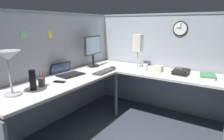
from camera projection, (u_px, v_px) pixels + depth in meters
name	position (u px, v px, depth m)	size (l,w,h in m)	color
ground_plane	(119.00, 122.00, 2.85)	(6.80, 6.80, 0.00)	#383D47
cubicle_wall_back	(56.00, 68.00, 2.82)	(2.57, 0.12, 1.58)	#999EA8
cubicle_wall_right	(160.00, 62.00, 3.24)	(0.12, 2.37, 1.58)	#999EA8
desk	(117.00, 85.00, 2.56)	(2.35, 2.15, 0.73)	silver
monitor	(93.00, 49.00, 3.12)	(0.46, 0.20, 0.50)	#232326
laptop	(66.00, 72.00, 2.70)	(0.38, 0.41, 0.22)	black
keyboard	(104.00, 72.00, 2.81)	(0.43, 0.14, 0.02)	#38383D
computer_mouse	(113.00, 67.00, 3.04)	(0.06, 0.10, 0.03)	black
desk_lamp_dome	(8.00, 59.00, 1.83)	(0.24, 0.24, 0.44)	#B7BABF
pen_cup	(42.00, 82.00, 2.17)	(0.08, 0.08, 0.18)	#4C4C51
cell_phone	(59.00, 82.00, 2.34)	(0.07, 0.14, 0.01)	black
thermos_flask	(33.00, 80.00, 2.05)	(0.07, 0.07, 0.22)	black
office_phone	(181.00, 72.00, 2.67)	(0.21, 0.23, 0.11)	black
book_stack	(207.00, 76.00, 2.52)	(0.31, 0.24, 0.04)	silver
desk_lamp_paper	(138.00, 44.00, 2.99)	(0.13, 0.13, 0.53)	#B7BABF
coffee_mug	(146.00, 67.00, 2.92)	(0.08, 0.08, 0.10)	silver
tissue_box	(158.00, 69.00, 2.84)	(0.12, 0.12, 0.09)	beige
wall_clock	(180.00, 29.00, 2.90)	(0.04, 0.22, 0.22)	black
pinned_note_leftmost	(50.00, 35.00, 2.59)	(0.06, 0.00, 0.09)	#EAD84C
pinned_note_middle	(24.00, 34.00, 2.27)	(0.10, 0.00, 0.08)	#8CCC99
pinned_note_rightmost	(82.00, 43.00, 3.16)	(0.08, 0.00, 0.07)	#99B7E5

